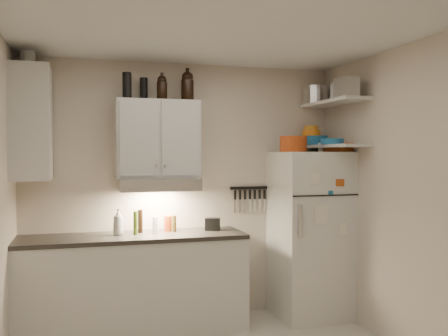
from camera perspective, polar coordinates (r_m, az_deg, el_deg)
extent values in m
cube|color=silver|center=(3.77, 0.20, 15.90)|extent=(3.20, 3.00, 0.02)
cube|color=beige|center=(5.14, -4.60, -2.63)|extent=(3.20, 0.02, 2.60)
cube|color=beige|center=(4.41, 20.73, -3.42)|extent=(0.02, 3.00, 2.60)
cube|color=silver|center=(4.89, -10.31, -13.09)|extent=(2.10, 0.60, 0.88)
cube|color=#2D2A27|center=(4.79, -10.33, -7.77)|extent=(2.10, 0.62, 0.04)
cube|color=silver|center=(4.90, -7.64, 3.30)|extent=(0.80, 0.33, 0.75)
cube|color=silver|center=(4.73, -21.16, 4.79)|extent=(0.33, 0.55, 1.00)
cube|color=silver|center=(4.84, -7.50, -1.83)|extent=(0.76, 0.46, 0.12)
cube|color=silver|center=(5.26, 9.79, -7.48)|extent=(0.70, 0.68, 1.70)
cube|color=silver|center=(5.20, 12.51, 7.32)|extent=(0.30, 0.95, 0.03)
cube|color=silver|center=(5.17, 12.48, 2.47)|extent=(0.30, 0.95, 0.03)
cube|color=black|center=(5.30, 2.90, -2.28)|extent=(0.42, 0.02, 0.03)
cylinder|color=#A53C13|center=(5.02, 7.94, 2.73)|extent=(0.30, 0.30, 0.16)
cube|color=#B14C16|center=(5.20, 13.12, 2.30)|extent=(0.27, 0.31, 0.09)
cylinder|color=silver|center=(5.24, 11.04, 2.32)|extent=(0.07, 0.07, 0.09)
cylinder|color=silver|center=(5.48, 10.44, 8.18)|extent=(0.30, 0.30, 0.19)
cube|color=#AAAAAD|center=(5.09, 13.17, 8.57)|extent=(0.21, 0.20, 0.17)
cube|color=#AAAAAD|center=(4.89, 13.82, 8.93)|extent=(0.19, 0.19, 0.18)
cylinder|color=#1A5D92|center=(5.41, 10.52, 3.11)|extent=(0.25, 0.25, 0.10)
cylinder|color=orange|center=(5.41, 9.95, 3.95)|extent=(0.20, 0.20, 0.06)
cylinder|color=orange|center=(5.41, 9.95, 4.52)|extent=(0.15, 0.15, 0.05)
cylinder|color=#1A5D92|center=(5.08, 12.27, 2.98)|extent=(0.27, 0.27, 0.06)
cylinder|color=black|center=(4.97, -9.16, 8.88)|extent=(0.10, 0.10, 0.22)
cylinder|color=black|center=(4.84, -11.03, 9.23)|extent=(0.09, 0.09, 0.25)
cylinder|color=silver|center=(4.88, -21.54, 11.65)|extent=(0.14, 0.14, 0.18)
imported|color=silver|center=(4.79, -12.01, -5.88)|extent=(0.13, 0.13, 0.27)
cylinder|color=brown|center=(4.92, -5.77, -6.33)|extent=(0.05, 0.05, 0.16)
cylinder|color=#446018|center=(4.79, -10.08, -6.20)|extent=(0.05, 0.05, 0.22)
cylinder|color=black|center=(4.89, -9.54, -6.03)|extent=(0.05, 0.05, 0.22)
cylinder|color=silver|center=(4.88, -7.89, -6.44)|extent=(0.06, 0.06, 0.16)
cylinder|color=#A53C13|center=(4.96, -6.43, -6.33)|extent=(0.09, 0.09, 0.15)
cube|color=black|center=(4.99, -1.30, -6.44)|extent=(0.17, 0.15, 0.12)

